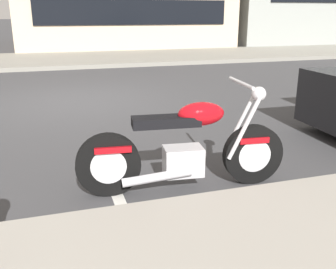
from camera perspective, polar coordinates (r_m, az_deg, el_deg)
ground_plane at (r=8.27m, az=-13.12°, el=4.81°), size 260.00×260.00×0.00m
sidewalk_far_curb at (r=20.00m, az=22.13°, el=11.50°), size 120.00×5.00×0.14m
parking_stall_stripe at (r=4.18m, az=-8.16°, el=-7.56°), size 0.12×2.20×0.01m
parked_motorcycle at (r=3.93m, az=2.63°, el=-2.27°), size 2.19×0.62×1.12m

